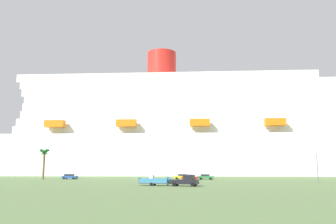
{
  "coord_description": "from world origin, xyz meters",
  "views": [
    {
      "loc": [
        14.22,
        -90.63,
        3.82
      ],
      "look_at": [
        -1.9,
        28.84,
        22.76
      ],
      "focal_mm": 37.29,
      "sensor_mm": 36.0,
      "label": 1
    }
  ],
  "objects": [
    {
      "name": "parked_car_green_wagon",
      "position": [
        11.24,
        16.39,
        0.83
      ],
      "size": [
        4.64,
        2.66,
        1.58
      ],
      "color": "#2D723F",
      "rests_on": "ground_plane"
    },
    {
      "name": "pickup_truck",
      "position": [
        8.26,
        -20.56,
        1.04
      ],
      "size": [
        5.87,
        3.05,
        2.2
      ],
      "color": "black",
      "rests_on": "ground_plane"
    },
    {
      "name": "parked_car_yellow_taxi",
      "position": [
        4.08,
        17.36,
        0.83
      ],
      "size": [
        4.89,
        2.42,
        1.58
      ],
      "color": "yellow",
      "rests_on": "ground_plane"
    },
    {
      "name": "parked_car_red_hatchback",
      "position": [
        6.72,
        11.54,
        0.83
      ],
      "size": [
        4.75,
        2.27,
        1.58
      ],
      "color": "red",
      "rests_on": "ground_plane"
    },
    {
      "name": "parked_car_blue_suv",
      "position": [
        -30.37,
        13.38,
        0.83
      ],
      "size": [
        4.6,
        2.22,
        1.58
      ],
      "color": "#264C99",
      "rests_on": "ground_plane"
    },
    {
      "name": "small_boat_on_trailer",
      "position": [
        2.49,
        -19.52,
        0.96
      ],
      "size": [
        8.35,
        3.11,
        2.15
      ],
      "color": "#595960",
      "rests_on": "ground_plane"
    },
    {
      "name": "ground_plane",
      "position": [
        0.0,
        30.0,
        0.0
      ],
      "size": [
        600.0,
        600.0,
        0.0
      ],
      "primitive_type": "plane",
      "color": "#567042"
    },
    {
      "name": "street_lamp",
      "position": [
        37.84,
        -4.25,
        4.69
      ],
      "size": [
        0.56,
        0.56,
        7.07
      ],
      "color": "slate",
      "rests_on": "ground_plane"
    },
    {
      "name": "palm_tree",
      "position": [
        -36.96,
        9.3,
        7.16
      ],
      "size": [
        3.12,
        3.15,
        9.24
      ],
      "color": "brown",
      "rests_on": "ground_plane"
    },
    {
      "name": "cruise_ship",
      "position": [
        20.8,
        69.25,
        17.61
      ],
      "size": [
        256.85,
        54.06,
        64.65
      ],
      "color": "white",
      "rests_on": "ground_plane"
    }
  ]
}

